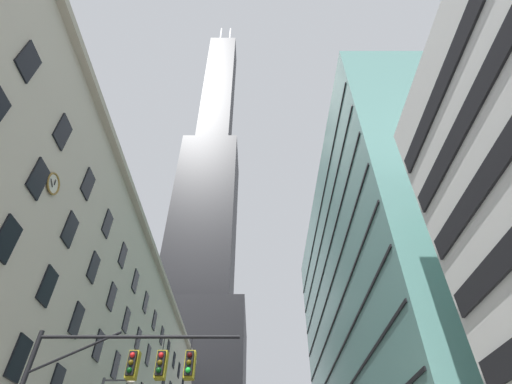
# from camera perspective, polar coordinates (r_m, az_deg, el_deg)

# --- Properties ---
(station_building) EXTENTS (17.10, 73.74, 27.38)m
(station_building) POSITION_cam_1_polar(r_m,az_deg,el_deg) (50.18, -26.95, -23.31)
(station_building) COLOR beige
(station_building) RESTS_ON ground
(dark_skyscraper) EXTENTS (28.86, 28.86, 218.82)m
(dark_skyscraper) POSITION_cam_1_polar(r_m,az_deg,el_deg) (122.98, -8.21, -9.61)
(dark_skyscraper) COLOR black
(dark_skyscraper) RESTS_ON ground
(glass_office_midrise) EXTENTS (18.07, 47.88, 41.52)m
(glass_office_midrise) POSITION_cam_1_polar(r_m,az_deg,el_deg) (52.77, 21.30, -17.20)
(glass_office_midrise) COLOR slate
(glass_office_midrise) RESTS_ON ground
(traffic_signal_mast) EXTENTS (8.37, 0.63, 7.39)m
(traffic_signal_mast) POSITION_cam_1_polar(r_m,az_deg,el_deg) (17.10, -19.97, -25.09)
(traffic_signal_mast) COLOR black
(traffic_signal_mast) RESTS_ON sidewalk_left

